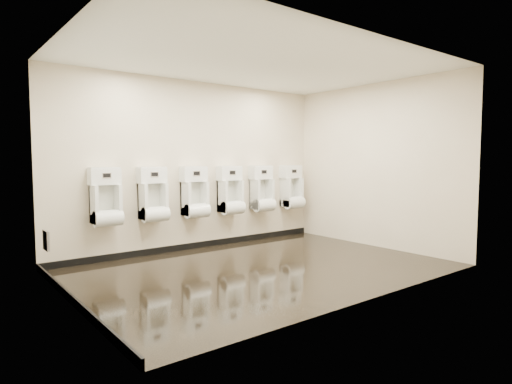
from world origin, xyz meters
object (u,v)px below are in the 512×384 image
at_px(urinal_1, 153,199).
at_px(urinal_3, 231,194).
at_px(urinal_0, 106,201).
at_px(urinal_2, 195,196).
at_px(urinal_4, 262,192).
at_px(access_panel, 46,240).
at_px(urinal_5, 292,190).

height_order(urinal_1, urinal_3, same).
height_order(urinal_0, urinal_1, same).
bearing_deg(urinal_3, urinal_2, 180.00).
bearing_deg(urinal_4, urinal_2, 180.00).
xyz_separation_m(access_panel, urinal_2, (2.35, 0.40, 0.40)).
distance_m(access_panel, urinal_3, 3.12).
bearing_deg(access_panel, urinal_2, 9.72).
xyz_separation_m(urinal_1, urinal_5, (2.91, 0.00, 0.00)).
bearing_deg(urinal_0, access_panel, -155.66).
xyz_separation_m(urinal_0, urinal_2, (1.46, 0.00, 0.00)).
bearing_deg(urinal_2, urinal_4, 0.00).
bearing_deg(urinal_0, urinal_4, 0.00).
distance_m(urinal_0, urinal_2, 1.46).
bearing_deg(urinal_0, urinal_2, 0.00).
bearing_deg(urinal_2, access_panel, -170.28).
xyz_separation_m(urinal_3, urinal_5, (1.46, 0.00, 0.00)).
xyz_separation_m(urinal_2, urinal_4, (1.42, 0.00, 0.00)).
distance_m(urinal_3, urinal_4, 0.70).
bearing_deg(urinal_0, urinal_3, 0.00).
relative_size(urinal_1, urinal_5, 1.00).
xyz_separation_m(access_panel, urinal_0, (0.89, 0.40, 0.40)).
relative_size(access_panel, urinal_1, 0.30).
xyz_separation_m(urinal_2, urinal_5, (2.17, 0.00, 0.00)).
height_order(urinal_1, urinal_4, same).
xyz_separation_m(urinal_4, urinal_5, (0.75, 0.00, 0.00)).
relative_size(urinal_0, urinal_1, 1.00).
height_order(urinal_0, urinal_4, same).
height_order(urinal_2, urinal_3, same).
height_order(urinal_1, urinal_5, same).
distance_m(urinal_3, urinal_5, 1.46).
bearing_deg(access_panel, urinal_3, 7.49).
height_order(access_panel, urinal_5, urinal_5).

